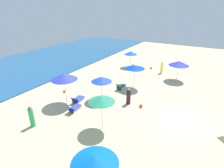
# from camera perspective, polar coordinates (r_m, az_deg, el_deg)

# --- Properties ---
(ground_plane) EXTENTS (60.00, 60.00, 0.00)m
(ground_plane) POSITION_cam_1_polar(r_m,az_deg,el_deg) (14.80, 22.04, -11.23)
(ground_plane) COLOR beige
(ocean) EXTENTS (60.00, 15.15, 0.12)m
(ocean) POSITION_cam_1_polar(r_m,az_deg,el_deg) (27.65, -30.23, 3.55)
(ocean) COLOR #215586
(ocean) RESTS_ON ground_plane
(umbrella_0) EXTENTS (2.26, 2.26, 2.84)m
(umbrella_0) POSITION_cam_1_polar(r_m,az_deg,el_deg) (15.65, -15.10, 2.32)
(umbrella_0) COLOR silver
(umbrella_0) RESTS_ON ground_plane
(lounge_chair_0_0) EXTENTS (1.36, 0.65, 0.66)m
(lounge_chair_0_0) POSITION_cam_1_polar(r_m,az_deg,el_deg) (15.31, -11.99, -7.51)
(lounge_chair_0_0) COLOR silver
(lounge_chair_0_0) RESTS_ON ground_plane
(lounge_chair_0_1) EXTENTS (1.44, 0.85, 0.66)m
(lounge_chair_0_1) POSITION_cam_1_polar(r_m,az_deg,el_deg) (16.60, -10.91, -4.79)
(lounge_chair_0_1) COLOR silver
(lounge_chair_0_1) RESTS_ON ground_plane
(umbrella_1) EXTENTS (1.90, 1.90, 2.27)m
(umbrella_1) POSITION_cam_1_polar(r_m,az_deg,el_deg) (15.99, -3.37, 1.56)
(umbrella_1) COLOR silver
(umbrella_1) RESTS_ON ground_plane
(umbrella_2) EXTENTS (2.05, 2.05, 2.37)m
(umbrella_2) POSITION_cam_1_polar(r_m,az_deg,el_deg) (8.04, -5.56, -23.11)
(umbrella_2) COLOR silver
(umbrella_2) RESTS_ON ground_plane
(umbrella_3) EXTENTS (2.25, 2.25, 2.34)m
(umbrella_3) POSITION_cam_1_polar(r_m,az_deg,el_deg) (21.86, 20.63, 6.24)
(umbrella_3) COLOR silver
(umbrella_3) RESTS_ON ground_plane
(umbrella_4) EXTENTS (1.82, 1.82, 2.56)m
(umbrella_4) POSITION_cam_1_polar(r_m,az_deg,el_deg) (11.93, -3.34, -4.80)
(umbrella_4) COLOR silver
(umbrella_4) RESTS_ON ground_plane
(umbrella_5) EXTENTS (1.87, 1.87, 2.29)m
(umbrella_5) POSITION_cam_1_polar(r_m,az_deg,el_deg) (25.45, 6.04, 9.88)
(umbrella_5) COLOR silver
(umbrella_5) RESTS_ON ground_plane
(lounge_chair_5_0) EXTENTS (1.48, 0.93, 0.76)m
(lounge_chair_5_0) POSITION_cam_1_polar(r_m,az_deg,el_deg) (25.34, 7.65, 5.53)
(lounge_chair_5_0) COLOR silver
(lounge_chair_5_0) RESTS_ON ground_plane
(umbrella_6) EXTENTS (2.08, 2.08, 2.50)m
(umbrella_6) POSITION_cam_1_polar(r_m,az_deg,el_deg) (18.55, 7.31, 5.46)
(umbrella_6) COLOR silver
(umbrella_6) RESTS_ON ground_plane
(lounge_chair_6_0) EXTENTS (1.37, 0.69, 0.74)m
(lounge_chair_6_0) POSITION_cam_1_polar(r_m,az_deg,el_deg) (18.82, 2.85, -0.78)
(lounge_chair_6_0) COLOR silver
(lounge_chair_6_0) RESTS_ON ground_plane
(beachgoer_0) EXTENTS (0.40, 0.40, 1.65)m
(beachgoer_0) POSITION_cam_1_polar(r_m,az_deg,el_deg) (14.16, -24.32, -9.59)
(beachgoer_0) COLOR #30A95B
(beachgoer_0) RESTS_ON ground_plane
(beachgoer_1) EXTENTS (0.49, 0.49, 1.50)m
(beachgoer_1) POSITION_cam_1_polar(r_m,az_deg,el_deg) (15.85, 5.29, -4.10)
(beachgoer_1) COLOR #361A2E
(beachgoer_1) RESTS_ON ground_plane
(beachgoer_2) EXTENTS (0.46, 0.46, 1.57)m
(beachgoer_2) POSITION_cam_1_polar(r_m,az_deg,el_deg) (24.00, 15.58, 4.99)
(beachgoer_2) COLOR #EDF975
(beachgoer_2) RESTS_ON ground_plane
(beach_ball_0) EXTENTS (0.26, 0.26, 0.26)m
(beach_ball_0) POSITION_cam_1_polar(r_m,az_deg,el_deg) (18.71, -15.01, -2.25)
(beach_ball_0) COLOR #DB393A
(beach_ball_0) RESTS_ON ground_plane
(beach_ball_1) EXTENTS (0.29, 0.29, 0.29)m
(beach_ball_1) POSITION_cam_1_polar(r_m,az_deg,el_deg) (15.70, 9.25, -6.88)
(beach_ball_1) COLOR #EE333A
(beach_ball_1) RESTS_ON ground_plane
(beach_ball_2) EXTENTS (0.32, 0.32, 0.32)m
(beach_ball_2) POSITION_cam_1_polar(r_m,az_deg,el_deg) (25.55, 12.39, 5.08)
(beach_ball_2) COLOR #D6402F
(beach_ball_2) RESTS_ON ground_plane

